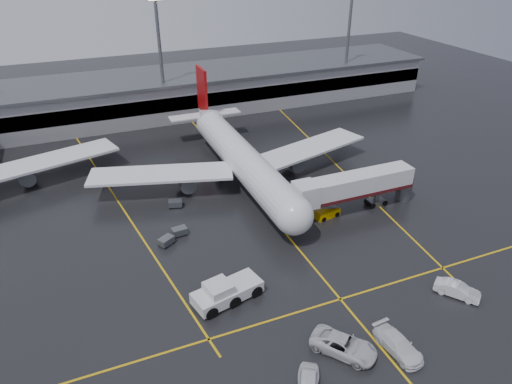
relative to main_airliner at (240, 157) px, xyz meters
name	(u,v)px	position (x,y,z in m)	size (l,w,h in m)	color
ground	(263,207)	(0.00, -9.70, -4.21)	(220.00, 220.00, 0.00)	black
apron_line_centre	(263,207)	(0.00, -9.70, -4.20)	(0.25, 90.00, 0.02)	gold
apron_line_stop	(340,299)	(0.00, -31.70, -4.20)	(60.00, 0.25, 0.02)	gold
apron_line_left	(118,201)	(-20.00, 0.30, -4.20)	(0.25, 70.00, 0.02)	gold
apron_line_right	(333,161)	(18.00, 0.30, -4.20)	(0.25, 70.00, 0.02)	gold
terminal	(181,92)	(0.00, 38.23, 0.11)	(122.00, 19.00, 8.60)	gray
light_mast_mid	(160,54)	(-5.00, 32.30, 10.27)	(3.00, 1.20, 25.45)	#595B60
light_mast_right	(348,37)	(40.00, 32.30, 10.27)	(3.00, 1.20, 25.45)	#595B60
main_airliner	(240,157)	(0.00, 0.00, 0.00)	(48.80, 45.60, 14.10)	silver
jet_bridge	(355,187)	(11.87, -15.70, -0.28)	(19.90, 3.40, 6.05)	silver
pushback_tractor	(226,292)	(-11.96, -26.86, -3.09)	(8.40, 4.92, 2.82)	silver
belt_loader	(327,213)	(7.47, -15.81, -3.62)	(4.02, 2.37, 2.40)	#CD9200
service_van_a	(344,345)	(-3.78, -38.33, -3.30)	(3.01, 6.52, 1.81)	silver
service_van_b	(398,345)	(1.25, -40.24, -3.38)	(2.32, 5.72, 1.66)	silver
service_van_c	(457,290)	(12.50, -36.20, -3.39)	(1.73, 4.96, 1.64)	silver
baggage_cart_a	(179,231)	(-13.52, -12.22, -3.58)	(2.12, 1.49, 1.12)	#595B60
baggage_cart_b	(166,241)	(-15.69, -13.77, -3.58)	(2.38, 2.16, 1.12)	#595B60
baggage_cart_c	(175,203)	(-12.20, -4.67, -3.58)	(2.26, 1.76, 1.12)	#595B60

